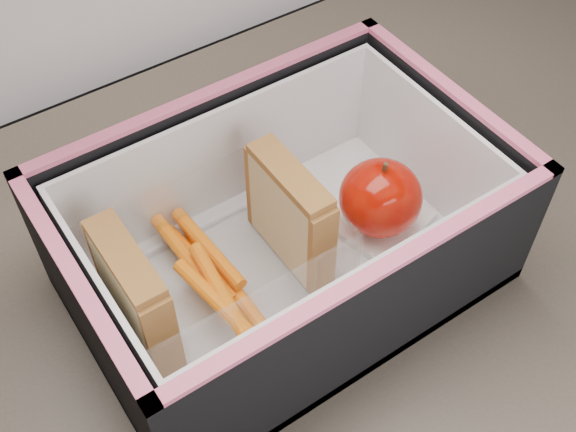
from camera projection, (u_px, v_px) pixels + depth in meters
The scene contains 8 objects.
kitchen_table at pixel (263, 366), 0.66m from camera, with size 1.20×0.80×0.75m.
lunch_bag at pixel (281, 219), 0.56m from camera, with size 0.33×0.28×0.33m.
plastic_tub at pixel (217, 263), 0.56m from camera, with size 0.18×0.13×0.07m, color white, non-canonical shape.
sandwich_left at pixel (134, 294), 0.52m from camera, with size 0.02×0.09×0.10m.
sandwich_right at pixel (290, 213), 0.57m from camera, with size 0.02×0.09×0.10m.
carrot_sticks at pixel (211, 273), 0.57m from camera, with size 0.04×0.15×0.03m.
paper_napkin at pixel (375, 217), 0.63m from camera, with size 0.08×0.08×0.01m, color white.
red_apple at pixel (380, 198), 0.60m from camera, with size 0.09×0.09×0.07m.
Camera 1 is at (-0.16, -0.28, 1.25)m, focal length 45.00 mm.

